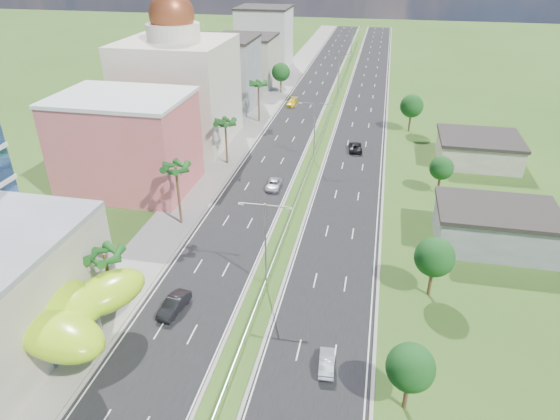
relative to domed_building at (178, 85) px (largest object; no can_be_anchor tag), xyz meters
The scene contains 31 objects.
ground 62.75m from the domed_building, 63.02° to the right, with size 500.00×500.00×0.00m, color #2D5119.
road_left 42.12m from the domed_building, 59.64° to the left, with size 11.00×260.00×0.04m, color black.
road_right 51.12m from the domed_building, 44.59° to the left, with size 11.00×260.00×0.04m, color black.
sidewalk_left 38.39m from the domed_building, 72.55° to the left, with size 7.00×260.00×0.12m, color gray.
median_guardrail 34.47m from the domed_building, 31.25° to the left, with size 0.10×216.06×0.76m.
streetlight_median_b 53.20m from the domed_building, 58.11° to the right, with size 6.04×0.25×11.00m.
streetlight_median_c 28.81m from the domed_building, 10.12° to the right, with size 6.04×0.25×11.00m.
streetlight_median_d 49.04m from the domed_building, 55.01° to the left, with size 6.04×0.25×11.00m.
streetlight_median_e 89.61m from the domed_building, 71.77° to the left, with size 6.04×0.25×11.00m.
lime_canopy 59.88m from the domed_building, 82.28° to the right, with size 18.00×15.00×7.40m.
pink_shophouse 23.32m from the domed_building, 90.00° to the right, with size 20.00×15.00×15.00m, color #D65E58.
domed_building is the anchor object (origin of this frame).
midrise_grey 25.24m from the domed_building, 87.71° to the left, with size 16.00×15.00×16.00m, color gray.
midrise_beige 47.26m from the domed_building, 88.78° to the left, with size 16.00×15.00×13.00m, color #A59A88.
midrise_white 70.05m from the domed_building, 89.18° to the left, with size 16.00×15.00×18.00m, color silver.
shed_near 64.14m from the domed_building, 28.18° to the right, with size 15.00×10.00×5.00m, color gray.
shed_far 58.72m from the domed_building, ahead, with size 14.00×12.00×4.40m, color #A59A88.
palm_tree_b 54.62m from the domed_building, 76.73° to the right, with size 3.60×3.60×8.10m.
palm_tree_c 35.40m from the domed_building, 69.25° to the right, with size 3.60×3.60×9.60m.
palm_tree_d 16.46m from the domed_building, 38.66° to the right, with size 3.60×3.60×8.60m.
palm_tree_e 19.76m from the domed_building, 50.19° to the left, with size 3.60×3.60×9.40m.
leafy_tree_lfar 42.30m from the domed_building, 72.65° to the left, with size 4.90×4.90×8.05m.
leafy_tree_ra 74.69m from the domed_building, 53.75° to the right, with size 4.20×4.20×6.90m.
leafy_tree_rb 64.00m from the domed_building, 42.46° to the right, with size 4.55×4.55×7.47m.
leafy_tree_rc 52.67m from the domed_building, 16.70° to the right, with size 3.85×3.85×6.33m.
leafy_tree_rd 48.73m from the domed_building, 18.06° to the left, with size 4.90×4.90×8.05m.
car_dark_left 56.12m from the domed_building, 69.77° to the right, with size 1.75×5.03×1.66m, color black.
car_silver_mid_left 31.74m from the domed_building, 38.92° to the right, with size 2.22×4.81×1.34m, color #AFB3B7.
car_yellow_far_left 35.42m from the domed_building, 58.51° to the left, with size 2.15×5.30×1.54m, color yellow.
car_silver_right 68.42m from the domed_building, 57.11° to the right, with size 1.43×4.11×1.36m, color #B2B5BA.
car_dark_far_right 36.97m from the domed_building, ahead, with size 2.49×5.40×1.50m, color black.
Camera 1 is at (11.38, -37.19, 36.36)m, focal length 32.00 mm.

